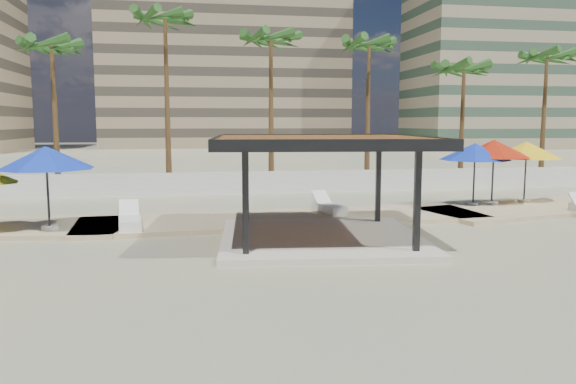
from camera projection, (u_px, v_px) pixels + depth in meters
name	position (u px, v px, depth m)	size (l,w,h in m)	color
ground	(258.00, 268.00, 15.06)	(200.00, 200.00, 0.00)	tan
promenade	(284.00, 217.00, 22.89)	(44.45, 7.97, 0.24)	#C6B284
boundary_wall	(223.00, 183.00, 30.63)	(56.00, 0.30, 1.20)	silver
building_mid	(225.00, 58.00, 90.24)	(38.00, 16.00, 30.40)	#847259
building_east	(518.00, 34.00, 85.62)	(32.00, 15.00, 36.40)	gray
pavilion_central	(321.00, 179.00, 18.32)	(7.48, 7.48, 3.46)	beige
umbrella_c	(494.00, 149.00, 25.33)	(3.98, 3.98, 2.95)	beige
umbrella_d	(475.00, 152.00, 25.16)	(3.95, 3.95, 2.80)	beige
umbrella_e	(526.00, 150.00, 26.06)	(3.28, 3.28, 2.84)	beige
umbrella_f	(46.00, 158.00, 19.28)	(4.16, 4.16, 2.92)	beige
lounger_a	(130.00, 221.00, 20.07)	(0.99, 2.32, 0.85)	white
lounger_b	(329.00, 207.00, 23.41)	(1.13, 2.23, 0.81)	white
palm_c	(52.00, 52.00, 30.28)	(3.00, 3.00, 8.81)	brown
palm_d	(165.00, 25.00, 31.87)	(3.00, 3.00, 10.63)	brown
palm_e	(271.00, 45.00, 32.53)	(3.00, 3.00, 9.56)	brown
palm_f	(369.00, 50.00, 33.77)	(3.00, 3.00, 9.37)	brown
palm_g	(464.00, 73.00, 34.55)	(3.00, 3.00, 8.01)	brown
palm_h	(547.00, 62.00, 36.05)	(3.00, 3.00, 8.91)	brown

